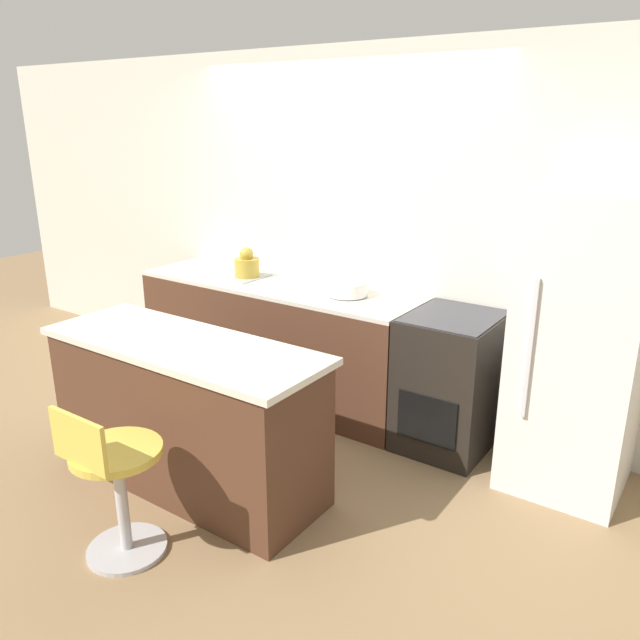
% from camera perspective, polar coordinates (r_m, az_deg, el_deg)
% --- Properties ---
extents(ground_plane, '(14.00, 14.00, 0.00)m').
position_cam_1_polar(ground_plane, '(4.63, -3.08, -9.07)').
color(ground_plane, '#8E704C').
extents(wall_back, '(8.00, 0.06, 2.60)m').
position_cam_1_polar(wall_back, '(4.77, 1.90, 8.27)').
color(wall_back, beige).
rests_on(wall_back, ground_plane).
extents(back_counter, '(2.30, 0.66, 0.91)m').
position_cam_1_polar(back_counter, '(4.90, -3.88, -1.75)').
color(back_counter, '#4C2D1E').
rests_on(back_counter, ground_plane).
extents(kitchen_island, '(1.77, 0.63, 0.90)m').
position_cam_1_polar(kitchen_island, '(3.79, -12.08, -8.36)').
color(kitchen_island, '#4C2D1E').
rests_on(kitchen_island, ground_plane).
extents(oven_range, '(0.57, 0.67, 0.91)m').
position_cam_1_polar(oven_range, '(4.21, 11.78, -5.53)').
color(oven_range, black).
rests_on(oven_range, ground_plane).
extents(refrigerator, '(0.66, 0.71, 1.76)m').
position_cam_1_polar(refrigerator, '(3.84, 22.71, -2.15)').
color(refrigerator, silver).
rests_on(refrigerator, ground_plane).
extents(stool_chair, '(0.45, 0.45, 0.84)m').
position_cam_1_polar(stool_chair, '(3.30, -18.25, -13.85)').
color(stool_chair, '#B7B7BC').
rests_on(stool_chair, ground_plane).
extents(kettle, '(0.20, 0.20, 0.23)m').
position_cam_1_polar(kettle, '(4.95, -6.70, 5.02)').
color(kettle, '#B29333').
rests_on(kettle, back_counter).
extents(mixing_bowl, '(0.29, 0.29, 0.10)m').
position_cam_1_polar(mixing_bowl, '(4.41, 2.52, 2.93)').
color(mixing_bowl, white).
rests_on(mixing_bowl, back_counter).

